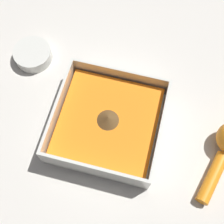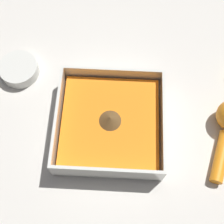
% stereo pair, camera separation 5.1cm
% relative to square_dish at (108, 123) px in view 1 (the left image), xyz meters
% --- Properties ---
extents(ground_plane, '(4.00, 4.00, 0.00)m').
position_rel_square_dish_xyz_m(ground_plane, '(0.02, -0.02, -0.02)').
color(ground_plane, beige).
extents(square_dish, '(0.22, 0.22, 0.07)m').
position_rel_square_dish_xyz_m(square_dish, '(0.00, 0.00, 0.00)').
color(square_dish, silver).
rests_on(square_dish, ground_plane).
extents(spice_bowl, '(0.09, 0.09, 0.03)m').
position_rel_square_dish_xyz_m(spice_bowl, '(0.21, -0.13, -0.01)').
color(spice_bowl, silver).
rests_on(spice_bowl, ground_plane).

